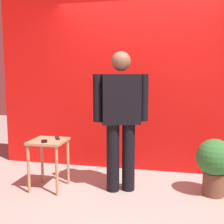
% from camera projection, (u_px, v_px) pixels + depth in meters
% --- Properties ---
extents(ground_plane, '(12.00, 12.00, 0.00)m').
position_uv_depth(ground_plane, '(126.00, 206.00, 3.20)').
color(ground_plane, '#9E9991').
extents(back_wall_red, '(4.44, 0.12, 2.77)m').
position_uv_depth(back_wall_red, '(141.00, 78.00, 4.29)').
color(back_wall_red, red).
rests_on(back_wall_red, ground_plane).
extents(standing_person, '(0.67, 0.37, 1.72)m').
position_uv_depth(standing_person, '(121.00, 114.00, 3.52)').
color(standing_person, black).
rests_on(standing_person, ground_plane).
extents(side_table, '(0.43, 0.43, 0.63)m').
position_uv_depth(side_table, '(49.00, 150.00, 3.63)').
color(side_table, tan).
rests_on(side_table, ground_plane).
extents(cell_phone, '(0.13, 0.16, 0.01)m').
position_uv_depth(cell_phone, '(44.00, 141.00, 3.53)').
color(cell_phone, black).
rests_on(cell_phone, side_table).
extents(tv_remote, '(0.12, 0.17, 0.02)m').
position_uv_depth(tv_remote, '(57.00, 138.00, 3.69)').
color(tv_remote, black).
rests_on(tv_remote, side_table).
extents(potted_plant, '(0.44, 0.44, 0.69)m').
position_uv_depth(potted_plant, '(215.00, 162.00, 3.45)').
color(potted_plant, brown).
rests_on(potted_plant, ground_plane).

